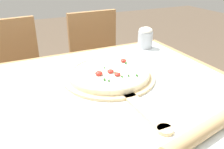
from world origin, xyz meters
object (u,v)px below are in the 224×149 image
at_px(pizza_peel, 111,79).
at_px(pizza, 109,73).
at_px(rolling_pin, 204,130).
at_px(chair_right, 98,62).
at_px(flour_cup, 145,37).
at_px(chair_left, 16,77).

xyz_separation_m(pizza_peel, pizza, (0.00, 0.02, 0.02)).
bearing_deg(rolling_pin, chair_right, 82.29).
height_order(pizza_peel, pizza, pizza).
distance_m(pizza_peel, flour_cup, 0.47).
xyz_separation_m(pizza, rolling_pin, (0.08, -0.46, -0.00)).
xyz_separation_m(pizza_peel, chair_right, (0.25, 0.76, -0.25)).
relative_size(rolling_pin, chair_left, 0.47).
relative_size(pizza_peel, chair_right, 0.70).
distance_m(pizza_peel, chair_left, 0.88).
bearing_deg(flour_cup, chair_right, 103.11).
distance_m(pizza, chair_left, 0.86).
bearing_deg(rolling_pin, pizza_peel, 100.88).
height_order(pizza, rolling_pin, pizza).
relative_size(pizza_peel, chair_left, 0.70).
distance_m(chair_right, flour_cup, 0.57).
height_order(pizza_peel, chair_right, chair_right).
xyz_separation_m(rolling_pin, flour_cup, (0.27, 0.73, 0.04)).
height_order(chair_left, chair_right, same).
distance_m(pizza_peel, rolling_pin, 0.44).
bearing_deg(rolling_pin, chair_left, 109.87).
bearing_deg(pizza, chair_right, 71.63).
relative_size(pizza, chair_left, 0.39).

